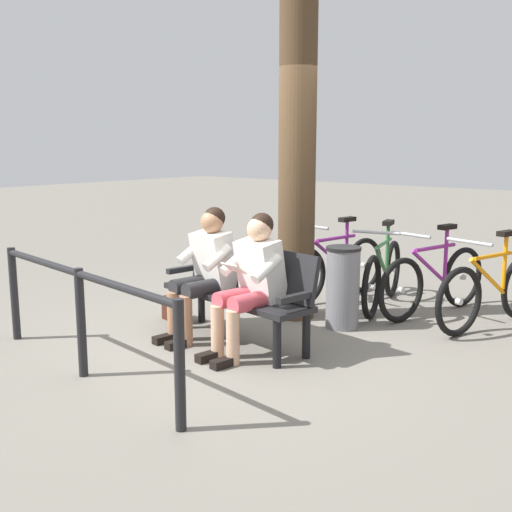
# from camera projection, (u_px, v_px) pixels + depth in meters

# --- Properties ---
(ground_plane) EXTENTS (40.00, 40.00, 0.00)m
(ground_plane) POSITION_uv_depth(u_px,v_px,m) (239.00, 345.00, 5.57)
(ground_plane) COLOR slate
(bench) EXTENTS (1.65, 0.71, 0.87)m
(bench) POSITION_uv_depth(u_px,v_px,m) (242.00, 286.00, 5.60)
(bench) COLOR black
(bench) RESTS_ON ground
(person_reading) EXTENTS (0.53, 0.80, 1.20)m
(person_reading) POSITION_uv_depth(u_px,v_px,m) (252.00, 277.00, 5.23)
(person_reading) COLOR white
(person_reading) RESTS_ON ground
(person_companion) EXTENTS (0.53, 0.80, 1.20)m
(person_companion) POSITION_uv_depth(u_px,v_px,m) (205.00, 266.00, 5.69)
(person_companion) COLOR white
(person_companion) RESTS_ON ground
(handbag) EXTENTS (0.32, 0.19, 0.24)m
(handbag) POSITION_uv_depth(u_px,v_px,m) (175.00, 309.00, 6.30)
(handbag) COLOR #3F1E14
(handbag) RESTS_ON ground
(tree_trunk) EXTENTS (0.37, 0.37, 3.55)m
(tree_trunk) POSITION_uv_depth(u_px,v_px,m) (297.00, 143.00, 6.14)
(tree_trunk) COLOR #4C3823
(tree_trunk) RESTS_ON ground
(litter_bin) EXTENTS (0.34, 0.34, 0.80)m
(litter_bin) POSITION_uv_depth(u_px,v_px,m) (343.00, 287.00, 6.02)
(litter_bin) COLOR slate
(litter_bin) RESTS_ON ground
(bicycle_black) EXTENTS (0.59, 1.64, 0.94)m
(bicycle_black) POSITION_uv_depth(u_px,v_px,m) (492.00, 291.00, 6.04)
(bicycle_black) COLOR black
(bicycle_black) RESTS_ON ground
(bicycle_purple) EXTENTS (0.56, 1.65, 0.94)m
(bicycle_purple) POSITION_uv_depth(u_px,v_px,m) (434.00, 281.00, 6.50)
(bicycle_purple) COLOR black
(bicycle_purple) RESTS_ON ground
(bicycle_blue) EXTENTS (0.59, 1.64, 0.94)m
(bicycle_blue) POSITION_uv_depth(u_px,v_px,m) (383.00, 275.00, 6.78)
(bicycle_blue) COLOR black
(bicycle_blue) RESTS_ON ground
(bicycle_green) EXTENTS (0.48, 1.67, 0.94)m
(bicycle_green) POSITION_uv_depth(u_px,v_px,m) (336.00, 268.00, 7.12)
(bicycle_green) COLOR black
(bicycle_green) RESTS_ON ground
(railing_fence) EXTENTS (2.58, 0.41, 0.85)m
(railing_fence) POSITION_uv_depth(u_px,v_px,m) (80.00, 304.00, 4.72)
(railing_fence) COLOR black
(railing_fence) RESTS_ON ground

